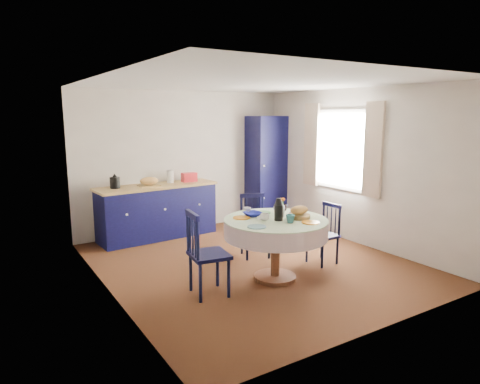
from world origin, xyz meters
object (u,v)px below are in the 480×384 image
object	(u,v)px
mug_b	(290,219)
mug_d	(247,211)
chair_left	(205,253)
chair_far	(255,225)
dining_table	(276,229)
cobalt_bowl	(252,214)
mug_c	(282,208)
pantry_cabinet	(267,169)
chair_right	(324,233)
kitchen_counter	(157,210)
mug_a	(265,217)

from	to	relation	value
mug_b	mug_d	xyz separation A→B (m)	(-0.19, 0.66, -0.00)
chair_left	chair_far	xyz separation A→B (m)	(1.28, 0.88, -0.04)
chair_far	chair_left	bearing A→B (deg)	-127.60
dining_table	mug_b	distance (m)	0.30
chair_far	mug_d	bearing A→B (deg)	-114.47
dining_table	cobalt_bowl	world-z (taller)	dining_table
dining_table	mug_c	world-z (taller)	dining_table
pantry_cabinet	dining_table	size ratio (longest dim) A/B	1.58
pantry_cabinet	chair_right	size ratio (longest dim) A/B	2.42
chair_right	mug_c	world-z (taller)	mug_c
kitchen_counter	chair_far	bearing A→B (deg)	-66.53
mug_d	mug_b	bearing A→B (deg)	-73.68
chair_far	pantry_cabinet	bearing A→B (deg)	67.74
chair_far	chair_right	bearing A→B (deg)	-32.54
mug_a	mug_b	xyz separation A→B (m)	(0.19, -0.26, 0.01)
chair_right	kitchen_counter	bearing A→B (deg)	-150.09
kitchen_counter	mug_b	xyz separation A→B (m)	(0.60, -2.85, 0.37)
pantry_cabinet	mug_a	distance (m)	3.26
chair_right	mug_c	bearing A→B (deg)	-104.93
kitchen_counter	mug_d	bearing A→B (deg)	-83.33
mug_a	mug_d	bearing A→B (deg)	89.78
kitchen_counter	mug_d	size ratio (longest dim) A/B	21.06
pantry_cabinet	mug_c	distance (m)	2.77
dining_table	mug_b	bearing A→B (deg)	-83.92
pantry_cabinet	chair_right	distance (m)	2.70
kitchen_counter	dining_table	world-z (taller)	kitchen_counter
pantry_cabinet	chair_right	bearing A→B (deg)	-110.97
dining_table	mug_d	world-z (taller)	dining_table
kitchen_counter	pantry_cabinet	xyz separation A→B (m)	(2.31, 0.04, 0.56)
chair_left	cobalt_bowl	distance (m)	0.90
mug_d	chair_left	bearing A→B (deg)	-155.36
kitchen_counter	mug_a	world-z (taller)	kitchen_counter
mug_d	dining_table	bearing A→B (deg)	-68.04
chair_right	mug_c	xyz separation A→B (m)	(-0.64, 0.15, 0.41)
dining_table	chair_far	distance (m)	0.99
chair_left	mug_b	distance (m)	1.10
mug_b	cobalt_bowl	size ratio (longest dim) A/B	0.47
dining_table	chair_left	distance (m)	1.00
mug_b	cobalt_bowl	distance (m)	0.56
dining_table	chair_right	distance (m)	0.99
dining_table	mug_c	distance (m)	0.46
mug_d	mug_a	bearing A→B (deg)	-90.22
chair_left	mug_c	world-z (taller)	chair_left
dining_table	mug_c	xyz separation A→B (m)	(0.31, 0.28, 0.17)
dining_table	mug_d	bearing A→B (deg)	111.96
dining_table	mug_a	bearing A→B (deg)	175.67
mug_b	mug_c	world-z (taller)	mug_b
pantry_cabinet	dining_table	bearing A→B (deg)	-126.88
mug_c	pantry_cabinet	bearing A→B (deg)	58.79
kitchen_counter	cobalt_bowl	bearing A→B (deg)	-84.14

